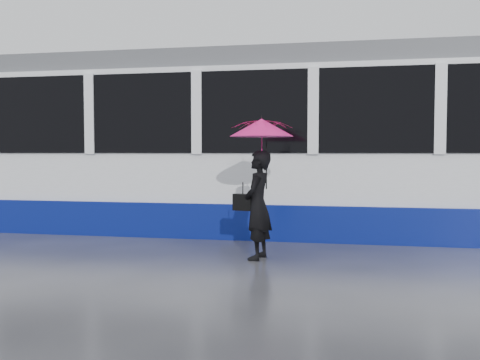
# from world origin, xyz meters

# --- Properties ---
(ground) EXTENTS (90.00, 90.00, 0.00)m
(ground) POSITION_xyz_m (0.00, 0.00, 0.00)
(ground) COLOR #2C2C31
(ground) RESTS_ON ground
(rails) EXTENTS (34.00, 1.51, 0.02)m
(rails) POSITION_xyz_m (0.00, 2.50, 0.01)
(rails) COLOR #3F3D38
(rails) RESTS_ON ground
(tram) EXTENTS (26.00, 2.56, 3.35)m
(tram) POSITION_xyz_m (-1.99, 2.50, 1.64)
(tram) COLOR white
(tram) RESTS_ON ground
(woman) EXTENTS (0.45, 0.61, 1.54)m
(woman) POSITION_xyz_m (0.83, -0.27, 0.77)
(woman) COLOR black
(woman) RESTS_ON ground
(umbrella) EXTENTS (1.02, 1.02, 1.04)m
(umbrella) POSITION_xyz_m (0.88, -0.27, 1.68)
(umbrella) COLOR #FF1583
(umbrella) RESTS_ON ground
(handbag) EXTENTS (0.29, 0.16, 0.42)m
(handbag) POSITION_xyz_m (0.61, -0.25, 0.81)
(handbag) COLOR black
(handbag) RESTS_ON ground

